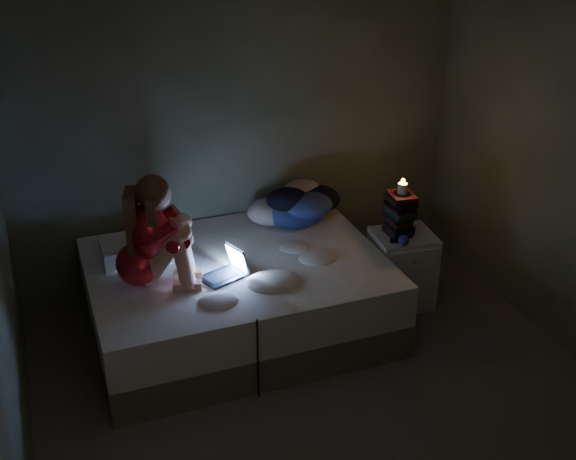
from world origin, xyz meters
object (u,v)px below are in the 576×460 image
woman (137,233)px  candle (402,190)px  laptop (222,264)px  phone (396,239)px  bed (238,296)px  nightstand (401,269)px

woman → candle: bearing=15.4°
laptop → candle: bearing=-17.0°
laptop → phone: (1.35, 0.03, -0.07)m
bed → candle: candle is taller
bed → laptop: laptop is taller
laptop → candle: (1.41, 0.11, 0.28)m
nightstand → candle: 0.66m
bed → candle: (1.26, -0.08, 0.67)m
nightstand → candle: bearing=167.0°
woman → bed: bearing=23.3°
bed → candle: 1.43m
laptop → nightstand: size_ratio=0.50×
nightstand → laptop: bearing=-169.8°
woman → laptop: 0.61m
laptop → candle: candle is taller
laptop → woman: bearing=149.9°
phone → woman: bearing=-158.6°
woman → phone: 1.91m
woman → laptop: woman is taller
bed → nightstand: bearing=-4.0°
candle → bed: bearing=176.5°
nightstand → phone: size_ratio=4.26×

